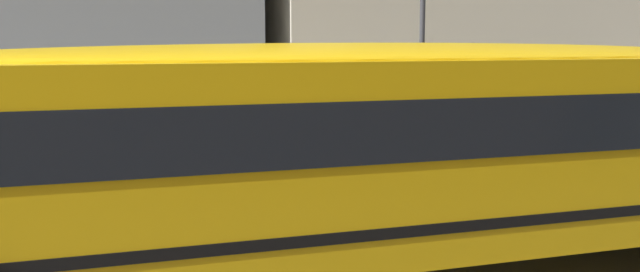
# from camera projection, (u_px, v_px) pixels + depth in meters

# --- Properties ---
(ground_plane) EXTENTS (400.00, 400.00, 0.00)m
(ground_plane) POSITION_uv_depth(u_px,v_px,m) (253.00, 260.00, 9.49)
(ground_plane) COLOR #4C4C4F
(sidewalk_far) EXTENTS (120.00, 3.00, 0.01)m
(sidewalk_far) POSITION_uv_depth(u_px,v_px,m) (181.00, 162.00, 17.03)
(sidewalk_far) COLOR gray
(sidewalk_far) RESTS_ON ground_plane
(lane_centreline) EXTENTS (110.00, 0.16, 0.01)m
(lane_centreline) POSITION_uv_depth(u_px,v_px,m) (253.00, 260.00, 9.49)
(lane_centreline) COLOR silver
(lane_centreline) RESTS_ON ground_plane
(school_bus) EXTENTS (13.16, 3.11, 2.94)m
(school_bus) POSITION_uv_depth(u_px,v_px,m) (347.00, 143.00, 8.37)
(school_bus) COLOR yellow
(school_bus) RESTS_ON ground_plane
(parked_car_black_by_hydrant) EXTENTS (3.96, 2.00, 1.64)m
(parked_car_black_by_hydrant) POSITION_uv_depth(u_px,v_px,m) (637.00, 125.00, 17.52)
(parked_car_black_by_hydrant) COLOR black
(parked_car_black_by_hydrant) RESTS_ON ground_plane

